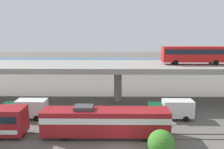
{
  "coord_description": "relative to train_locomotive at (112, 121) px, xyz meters",
  "views": [
    {
      "loc": [
        -0.68,
        -23.79,
        13.45
      ],
      "look_at": [
        -1.22,
        25.55,
        4.18
      ],
      "focal_mm": 36.79,
      "sensor_mm": 36.0,
      "label": 1
    }
  ],
  "objects": [
    {
      "name": "train_locomotive",
      "position": [
        0.0,
        0.0,
        0.0
      ],
      "size": [
        17.3,
        3.04,
        4.18
      ],
      "color": "maroon",
      "rests_on": "ground_plane"
    },
    {
      "name": "parked_car_1",
      "position": [
        6.0,
        50.08,
        -0.06
      ],
      "size": [
        4.04,
        1.95,
        1.5
      ],
      "color": "silver",
      "rests_on": "pier_parking_lot"
    },
    {
      "name": "rail_strip_near",
      "position": [
        1.01,
        -0.74,
        -2.13
      ],
      "size": [
        110.0,
        0.12,
        0.12
      ],
      "primitive_type": "cube",
      "color": "#59544C",
      "rests_on": "ground_plane"
    },
    {
      "name": "parked_car_0",
      "position": [
        -17.52,
        48.31,
        -0.06
      ],
      "size": [
        4.38,
        1.96,
        1.5
      ],
      "color": "silver",
      "rests_on": "pier_parking_lot"
    },
    {
      "name": "parked_car_3",
      "position": [
        23.65,
        50.85,
        -0.06
      ],
      "size": [
        4.62,
        1.83,
        1.5
      ],
      "color": "#9E998C",
      "rests_on": "pier_parking_lot"
    },
    {
      "name": "highway_overpass",
      "position": [
        1.01,
        16.0,
        4.47
      ],
      "size": [
        96.0,
        11.94,
        7.28
      ],
      "color": "gray",
      "rests_on": "ground_plane"
    },
    {
      "name": "transit_bus_on_overpass",
      "position": [
        15.42,
        15.76,
        7.15
      ],
      "size": [
        12.0,
        2.68,
        3.4
      ],
      "color": "red",
      "rests_on": "highway_overpass"
    },
    {
      "name": "pier_parking_lot",
      "position": [
        1.01,
        51.0,
        -1.51
      ],
      "size": [
        58.53,
        12.79,
        1.36
      ],
      "primitive_type": "cube",
      "color": "gray",
      "rests_on": "ground_plane"
    },
    {
      "name": "rail_strip_far",
      "position": [
        1.01,
        0.74,
        -2.13
      ],
      "size": [
        110.0,
        0.12,
        0.12
      ],
      "primitive_type": "cube",
      "color": "#59544C",
      "rests_on": "ground_plane"
    },
    {
      "name": "shrub_right",
      "position": [
        5.44,
        -4.6,
        -0.71
      ],
      "size": [
        2.96,
        2.96,
        2.96
      ],
      "primitive_type": "sphere",
      "color": "#3D812A",
      "rests_on": "ground_plane"
    },
    {
      "name": "service_truck_east",
      "position": [
        9.25,
        6.22,
        -0.55
      ],
      "size": [
        6.8,
        2.46,
        3.04
      ],
      "rotation": [
        0.0,
        0.0,
        3.14
      ],
      "color": "#0C4C26",
      "rests_on": "ground_plane"
    },
    {
      "name": "parked_car_4",
      "position": [
        -22.6,
        47.95,
        -0.06
      ],
      "size": [
        4.46,
        1.88,
        1.5
      ],
      "rotation": [
        0.0,
        0.0,
        3.14
      ],
      "color": "navy",
      "rests_on": "pier_parking_lot"
    },
    {
      "name": "parked_car_2",
      "position": [
        12.12,
        49.17,
        -0.06
      ],
      "size": [
        4.56,
        1.86,
        1.5
      ],
      "color": "maroon",
      "rests_on": "pier_parking_lot"
    },
    {
      "name": "service_truck_west",
      "position": [
        -13.42,
        6.22,
        -0.55
      ],
      "size": [
        6.8,
        2.46,
        3.04
      ],
      "rotation": [
        0.0,
        0.0,
        3.14
      ],
      "color": "#0C4C26",
      "rests_on": "ground_plane"
    },
    {
      "name": "harbor_water",
      "position": [
        1.01,
        74.0,
        -2.19
      ],
      "size": [
        140.0,
        36.0,
        0.01
      ],
      "primitive_type": "cube",
      "color": "#385B7A",
      "rests_on": "ground_plane"
    }
  ]
}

